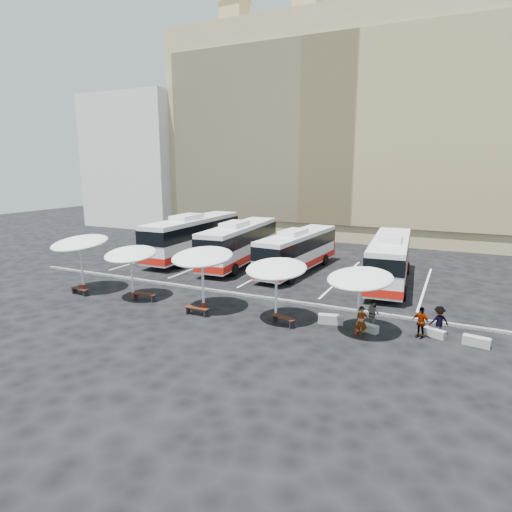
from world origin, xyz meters
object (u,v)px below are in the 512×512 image
at_px(conc_bench_1, 368,328).
at_px(wood_bench_1, 144,295).
at_px(wood_bench_0, 80,290).
at_px(conc_bench_0, 331,319).
at_px(sunshade_0, 80,243).
at_px(passenger_2, 421,322).
at_px(sunshade_1, 131,254).
at_px(bus_0, 194,235).
at_px(passenger_1, 373,313).
at_px(conc_bench_3, 477,341).
at_px(conc_bench_2, 435,333).
at_px(sunshade_3, 276,269).
at_px(bus_3, 390,258).
at_px(bus_2, 298,250).
at_px(sunshade_4, 360,279).
at_px(wood_bench_3, 283,319).
at_px(wood_bench_2, 197,309).
at_px(sunshade_2, 202,257).
at_px(bus_1, 240,242).
at_px(passenger_3, 439,321).

bearing_deg(conc_bench_1, wood_bench_1, -176.15).
xyz_separation_m(wood_bench_0, conc_bench_0, (16.61, 2.00, -0.09)).
xyz_separation_m(sunshade_0, wood_bench_1, (5.32, -0.02, -2.95)).
distance_m(wood_bench_0, wood_bench_1, 4.82).
bearing_deg(sunshade_0, passenger_2, 3.26).
bearing_deg(sunshade_1, bus_0, 105.68).
xyz_separation_m(wood_bench_0, passenger_1, (18.77, 2.48, 0.44)).
bearing_deg(conc_bench_3, conc_bench_0, -178.91).
height_order(conc_bench_2, conc_bench_3, conc_bench_3).
bearing_deg(sunshade_3, bus_0, 137.75).
height_order(sunshade_3, passenger_2, sunshade_3).
bearing_deg(conc_bench_1, conc_bench_3, 4.63).
relative_size(wood_bench_0, conc_bench_0, 1.10).
bearing_deg(sunshade_3, bus_3, 67.72).
bearing_deg(wood_bench_0, wood_bench_1, 9.45).
xyz_separation_m(bus_2, sunshade_1, (-7.17, -11.42, 1.11)).
distance_m(sunshade_4, wood_bench_3, 4.67).
bearing_deg(wood_bench_2, sunshade_2, 101.08).
bearing_deg(conc_bench_2, sunshade_0, -175.77).
height_order(wood_bench_2, passenger_2, passenger_2).
xyz_separation_m(bus_3, passenger_1, (0.63, -9.39, -1.11)).
distance_m(bus_1, sunshade_4, 17.28).
height_order(bus_3, sunshade_1, bus_3).
relative_size(sunshade_4, wood_bench_0, 2.84).
xyz_separation_m(wood_bench_0, conc_bench_1, (18.67, 1.73, -0.14)).
xyz_separation_m(bus_1, wood_bench_3, (8.95, -12.02, -1.61)).
height_order(sunshade_4, wood_bench_3, sunshade_4).
distance_m(wood_bench_2, passenger_1, 9.85).
height_order(bus_1, sunshade_3, bus_1).
bearing_deg(conc_bench_0, passenger_1, 12.30).
distance_m(wood_bench_1, passenger_1, 14.12).
distance_m(sunshade_0, wood_bench_2, 10.28).
xyz_separation_m(sunshade_0, sunshade_3, (14.29, 0.28, -0.36)).
xyz_separation_m(wood_bench_3, passenger_2, (6.81, 1.36, 0.44)).
bearing_deg(passenger_1, wood_bench_3, 61.46).
bearing_deg(wood_bench_3, sunshade_2, 176.33).
distance_m(sunshade_3, conc_bench_0, 4.06).
distance_m(conc_bench_2, conc_bench_3, 1.91).
distance_m(sunshade_1, sunshade_3, 10.02).
bearing_deg(conc_bench_1, wood_bench_2, -169.61).
bearing_deg(wood_bench_2, conc_bench_0, 15.22).
bearing_deg(passenger_2, passenger_1, -164.53).
height_order(wood_bench_2, conc_bench_0, conc_bench_0).
xyz_separation_m(bus_2, sunshade_2, (-1.83, -11.33, 1.41)).
relative_size(bus_1, bus_2, 1.09).
bearing_deg(conc_bench_3, sunshade_2, -175.68).
height_order(bus_1, wood_bench_1, bus_1).
distance_m(conc_bench_3, passenger_2, 2.62).
relative_size(sunshade_4, wood_bench_1, 2.53).
distance_m(sunshade_2, passenger_3, 13.26).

